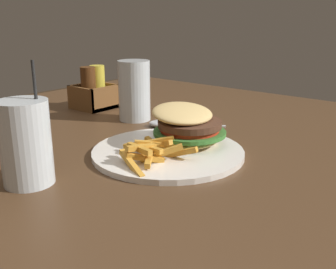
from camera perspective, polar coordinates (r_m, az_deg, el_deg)
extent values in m
cube|color=#4C331E|center=(0.75, -3.45, -3.61)|extent=(1.35, 1.29, 0.03)
cylinder|color=#392616|center=(1.66, -3.71, -5.23)|extent=(0.09, 0.09, 0.70)
cylinder|color=white|center=(0.72, 0.00, -2.55)|extent=(0.28, 0.28, 0.01)
ellipsoid|color=#DBB770|center=(0.75, 3.14, -0.62)|extent=(0.14, 0.12, 0.02)
cylinder|color=#38752D|center=(0.75, 3.15, 0.31)|extent=(0.15, 0.15, 0.01)
cylinder|color=red|center=(0.75, 3.16, 0.86)|extent=(0.12, 0.12, 0.01)
cylinder|color=#4C2D1E|center=(0.74, 3.17, 1.60)|extent=(0.13, 0.13, 0.01)
ellipsoid|color=#DBB770|center=(0.75, 2.13, 3.14)|extent=(0.14, 0.12, 0.04)
cube|color=gold|center=(0.66, -3.91, -1.92)|extent=(0.06, 0.02, 0.02)
cube|color=gold|center=(0.68, 1.02, -2.80)|extent=(0.03, 0.08, 0.04)
cube|color=gold|center=(0.64, -5.31, -4.30)|extent=(0.04, 0.08, 0.03)
cube|color=gold|center=(0.65, -3.30, -3.40)|extent=(0.06, 0.05, 0.02)
cube|color=gold|center=(0.65, -4.18, -2.08)|extent=(0.02, 0.06, 0.01)
cube|color=gold|center=(0.71, -1.80, -1.72)|extent=(0.02, 0.06, 0.03)
cube|color=gold|center=(0.66, -0.97, -2.70)|extent=(0.06, 0.06, 0.03)
cube|color=gold|center=(0.68, -3.01, -1.99)|extent=(0.01, 0.07, 0.01)
cube|color=gold|center=(0.65, -2.70, -3.26)|extent=(0.06, 0.04, 0.02)
cube|color=gold|center=(0.70, -1.77, -1.40)|extent=(0.06, 0.06, 0.02)
cube|color=gold|center=(0.70, -4.42, -1.66)|extent=(0.02, 0.06, 0.02)
cube|color=gold|center=(0.70, -2.50, -1.16)|extent=(0.06, 0.07, 0.03)
cube|color=gold|center=(0.71, -0.97, -1.34)|extent=(0.02, 0.06, 0.03)
cylinder|color=silver|center=(0.95, -4.91, 6.36)|extent=(0.08, 0.08, 0.14)
cylinder|color=#C67F23|center=(0.95, -4.90, 5.93)|extent=(0.07, 0.07, 0.13)
cylinder|color=silver|center=(0.62, -19.96, -1.16)|extent=(0.08, 0.08, 0.13)
cylinder|color=orange|center=(0.62, -19.87, -1.97)|extent=(0.07, 0.07, 0.11)
cylinder|color=black|center=(0.61, -18.28, 1.52)|extent=(0.02, 0.02, 0.19)
ellipsoid|color=silver|center=(0.90, -1.00, 1.62)|extent=(0.07, 0.07, 0.02)
cube|color=silver|center=(0.90, 4.40, 1.22)|extent=(0.09, 0.10, 0.00)
cube|color=brown|center=(1.10, -10.58, 4.09)|extent=(0.10, 0.10, 0.01)
cube|color=brown|center=(1.07, -12.59, 5.02)|extent=(0.01, 0.10, 0.06)
cube|color=brown|center=(1.13, -8.82, 5.86)|extent=(0.01, 0.10, 0.06)
cube|color=brown|center=(1.06, -9.05, 5.16)|extent=(0.10, 0.01, 0.06)
cube|color=brown|center=(1.13, -12.17, 5.72)|extent=(0.10, 0.01, 0.06)
cylinder|color=#512D14|center=(1.08, -11.46, 6.86)|extent=(0.04, 0.04, 0.10)
cylinder|color=gold|center=(1.10, -10.16, 7.17)|extent=(0.04, 0.04, 0.10)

